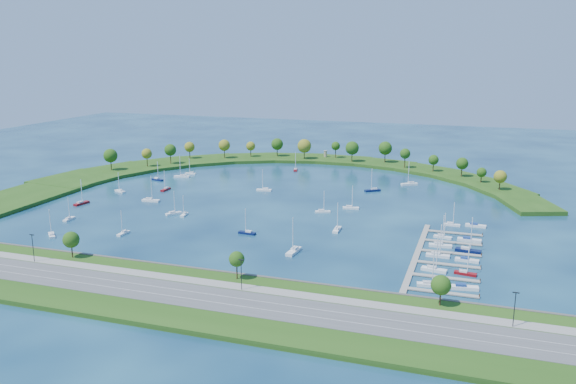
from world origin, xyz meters
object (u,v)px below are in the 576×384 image
(moored_boat_16, at_px, (52,234))
(docked_boat_6, at_px, (440,245))
(moored_boat_7, at_px, (323,211))
(docked_boat_10, at_px, (452,224))
(moored_boat_8, at_px, (174,213))
(moored_boat_18, at_px, (264,189))
(moored_boat_6, at_px, (81,203))
(docked_boat_11, at_px, (475,225))
(moored_boat_12, at_px, (157,179))
(moored_boat_5, at_px, (166,189))
(harbor_tower, at_px, (325,154))
(docked_boat_5, at_px, (467,260))
(moored_boat_1, at_px, (182,176))
(moored_boat_4, at_px, (191,173))
(moored_boat_15, at_px, (184,214))
(dock_system, at_px, (437,257))
(docked_boat_3, at_px, (465,272))
(moored_boat_17, at_px, (295,169))
(docked_boat_1, at_px, (463,287))
(moored_boat_13, at_px, (120,190))
(moored_boat_20, at_px, (69,218))
(docked_boat_0, at_px, (430,284))
(moored_boat_9, at_px, (351,207))
(moored_boat_10, at_px, (294,250))
(docked_boat_8, at_px, (443,236))
(moored_boat_0, at_px, (247,232))
(moored_boat_14, at_px, (123,232))
(docked_boat_4, at_px, (438,255))
(moored_boat_19, at_px, (373,190))
(docked_boat_7, at_px, (468,250))
(moored_boat_3, at_px, (410,184))
(moored_boat_2, at_px, (337,229))
(docked_boat_2, at_px, (434,269))
(moored_boat_11, at_px, (151,200))

(moored_boat_16, height_order, docked_boat_6, docked_boat_6)
(moored_boat_7, height_order, docked_boat_10, docked_boat_10)
(moored_boat_8, relative_size, moored_boat_18, 0.93)
(moored_boat_6, distance_m, moored_boat_18, 94.67)
(docked_boat_6, bearing_deg, docked_boat_11, 65.22)
(moored_boat_12, bearing_deg, moored_boat_5, -35.60)
(moored_boat_7, bearing_deg, moored_boat_18, 120.01)
(harbor_tower, bearing_deg, moored_boat_18, -93.95)
(moored_boat_6, distance_m, docked_boat_5, 187.13)
(moored_boat_1, relative_size, moored_boat_7, 1.29)
(moored_boat_4, relative_size, moored_boat_15, 1.03)
(harbor_tower, height_order, dock_system, harbor_tower)
(moored_boat_12, height_order, docked_boat_3, moored_boat_12)
(moored_boat_17, bearing_deg, moored_boat_15, 155.93)
(docked_boat_1, xyz_separation_m, docked_boat_11, (1.91, 73.46, -0.04))
(moored_boat_5, xyz_separation_m, moored_boat_18, (51.87, 15.78, 0.03))
(moored_boat_13, distance_m, moored_boat_20, 54.96)
(moored_boat_4, relative_size, docked_boat_0, 0.81)
(moored_boat_9, height_order, moored_boat_10, moored_boat_10)
(moored_boat_17, distance_m, docked_boat_8, 151.47)
(moored_boat_0, bearing_deg, moored_boat_14, 23.04)
(moored_boat_6, relative_size, docked_boat_4, 1.00)
(moored_boat_19, distance_m, docked_boat_11, 75.44)
(moored_boat_13, bearing_deg, docked_boat_7, -170.10)
(moored_boat_5, bearing_deg, docked_boat_10, 83.23)
(moored_boat_3, xyz_separation_m, moored_boat_5, (-125.46, -55.57, -0.08))
(moored_boat_2, bearing_deg, docked_boat_10, -65.62)
(moored_boat_7, distance_m, moored_boat_17, 101.35)
(harbor_tower, bearing_deg, moored_boat_17, -100.66)
(moored_boat_15, distance_m, docked_boat_10, 121.24)
(moored_boat_1, relative_size, docked_boat_10, 1.29)
(moored_boat_13, relative_size, docked_boat_5, 1.27)
(moored_boat_2, height_order, moored_boat_13, moored_boat_2)
(moored_boat_20, height_order, docked_boat_0, docked_boat_0)
(harbor_tower, xyz_separation_m, docked_boat_6, (91.92, -168.79, -3.40))
(moored_boat_3, bearing_deg, docked_boat_8, 75.81)
(moored_boat_8, distance_m, docked_boat_6, 122.60)
(moored_boat_13, xyz_separation_m, docked_boat_2, (172.22, -66.51, 0.06))
(moored_boat_13, distance_m, moored_boat_14, 78.77)
(moored_boat_3, relative_size, moored_boat_19, 1.09)
(moored_boat_3, xyz_separation_m, moored_boat_14, (-101.52, -131.67, -0.11))
(moored_boat_0, xyz_separation_m, moored_boat_18, (-21.02, 75.03, 0.03))
(moored_boat_18, bearing_deg, moored_boat_17, -98.95)
(moored_boat_3, bearing_deg, moored_boat_11, 4.40)
(moored_boat_2, distance_m, docked_boat_2, 55.84)
(moored_boat_15, bearing_deg, docked_boat_8, 82.30)
(harbor_tower, height_order, moored_boat_11, moored_boat_11)
(dock_system, height_order, moored_boat_6, moored_boat_6)
(docked_boat_3, height_order, docked_boat_11, docked_boat_3)
(moored_boat_17, bearing_deg, docked_boat_4, -159.99)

